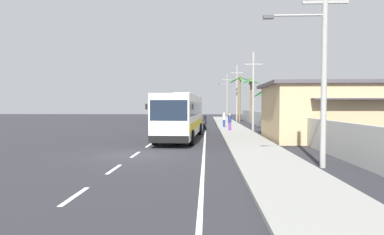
{
  "coord_description": "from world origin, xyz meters",
  "views": [
    {
      "loc": [
        3.88,
        -17.16,
        2.67
      ],
      "look_at": [
        2.68,
        8.69,
        1.7
      ],
      "focal_mm": 30.37,
      "sensor_mm": 36.0,
      "label": 1
    }
  ],
  "objects_px": {
    "palm_nearest": "(240,91)",
    "utility_pole_nearest": "(322,62)",
    "roadside_building": "(358,112)",
    "palm_second": "(251,91)",
    "motorcycle_beside_bus": "(205,124)",
    "pedestrian_near_kerb": "(230,122)",
    "pedestrian_midwalk": "(224,119)",
    "coach_bus_foreground": "(181,115)",
    "utility_pole_far": "(237,92)",
    "utility_pole_mid": "(253,90)",
    "palm_third": "(269,98)",
    "utility_pole_distant": "(227,94)",
    "coach_bus_far_lane": "(171,110)"
  },
  "relations": [
    {
      "from": "pedestrian_midwalk",
      "to": "roadside_building",
      "type": "height_order",
      "value": "roadside_building"
    },
    {
      "from": "pedestrian_midwalk",
      "to": "palm_third",
      "type": "xyz_separation_m",
      "value": [
        4.91,
        -1.65,
        2.46
      ]
    },
    {
      "from": "coach_bus_far_lane",
      "to": "utility_pole_nearest",
      "type": "xyz_separation_m",
      "value": [
        10.39,
        -35.2,
        2.52
      ]
    },
    {
      "from": "pedestrian_midwalk",
      "to": "coach_bus_foreground",
      "type": "bearing_deg",
      "value": -101.17
    },
    {
      "from": "pedestrian_midwalk",
      "to": "utility_pole_nearest",
      "type": "height_order",
      "value": "utility_pole_nearest"
    },
    {
      "from": "pedestrian_near_kerb",
      "to": "pedestrian_midwalk",
      "type": "height_order",
      "value": "pedestrian_midwalk"
    },
    {
      "from": "palm_third",
      "to": "motorcycle_beside_bus",
      "type": "bearing_deg",
      "value": -168.89
    },
    {
      "from": "roadside_building",
      "to": "utility_pole_far",
      "type": "bearing_deg",
      "value": 102.87
    },
    {
      "from": "utility_pole_distant",
      "to": "roadside_building",
      "type": "height_order",
      "value": "utility_pole_distant"
    },
    {
      "from": "utility_pole_nearest",
      "to": "utility_pole_distant",
      "type": "distance_m",
      "value": 59.77
    },
    {
      "from": "utility_pole_far",
      "to": "palm_nearest",
      "type": "xyz_separation_m",
      "value": [
        0.24,
        -2.01,
        0.12
      ]
    },
    {
      "from": "coach_bus_far_lane",
      "to": "utility_pole_mid",
      "type": "height_order",
      "value": "utility_pole_mid"
    },
    {
      "from": "utility_pole_nearest",
      "to": "pedestrian_midwalk",
      "type": "bearing_deg",
      "value": 96.78
    },
    {
      "from": "utility_pole_distant",
      "to": "palm_nearest",
      "type": "distance_m",
      "value": 21.95
    },
    {
      "from": "palm_second",
      "to": "palm_nearest",
      "type": "bearing_deg",
      "value": 117.7
    },
    {
      "from": "roadside_building",
      "to": "palm_second",
      "type": "bearing_deg",
      "value": 101.49
    },
    {
      "from": "utility_pole_far",
      "to": "palm_third",
      "type": "bearing_deg",
      "value": -83.51
    },
    {
      "from": "utility_pole_mid",
      "to": "palm_third",
      "type": "distance_m",
      "value": 3.35
    },
    {
      "from": "motorcycle_beside_bus",
      "to": "utility_pole_distant",
      "type": "relative_size",
      "value": 0.2
    },
    {
      "from": "palm_third",
      "to": "utility_pole_nearest",
      "type": "bearing_deg",
      "value": -95.22
    },
    {
      "from": "pedestrian_near_kerb",
      "to": "roadside_building",
      "type": "height_order",
      "value": "roadside_building"
    },
    {
      "from": "motorcycle_beside_bus",
      "to": "palm_third",
      "type": "bearing_deg",
      "value": 11.11
    },
    {
      "from": "utility_pole_mid",
      "to": "utility_pole_far",
      "type": "relative_size",
      "value": 0.88
    },
    {
      "from": "utility_pole_nearest",
      "to": "palm_second",
      "type": "distance_m",
      "value": 35.1
    },
    {
      "from": "coach_bus_far_lane",
      "to": "palm_nearest",
      "type": "relative_size",
      "value": 1.51
    },
    {
      "from": "palm_second",
      "to": "palm_third",
      "type": "height_order",
      "value": "palm_second"
    },
    {
      "from": "coach_bus_foreground",
      "to": "palm_second",
      "type": "distance_m",
      "value": 24.97
    },
    {
      "from": "pedestrian_midwalk",
      "to": "utility_pole_distant",
      "type": "bearing_deg",
      "value": 93.18
    },
    {
      "from": "coach_bus_foreground",
      "to": "utility_pole_mid",
      "type": "xyz_separation_m",
      "value": [
        6.85,
        8.11,
        2.31
      ]
    },
    {
      "from": "pedestrian_midwalk",
      "to": "palm_nearest",
      "type": "distance_m",
      "value": 14.66
    },
    {
      "from": "pedestrian_midwalk",
      "to": "utility_pole_mid",
      "type": "bearing_deg",
      "value": -48.85
    },
    {
      "from": "pedestrian_near_kerb",
      "to": "palm_third",
      "type": "distance_m",
      "value": 6.2
    },
    {
      "from": "motorcycle_beside_bus",
      "to": "pedestrian_near_kerb",
      "type": "relative_size",
      "value": 1.16
    },
    {
      "from": "palm_nearest",
      "to": "utility_pole_distant",
      "type": "bearing_deg",
      "value": 91.82
    },
    {
      "from": "palm_third",
      "to": "roadside_building",
      "type": "bearing_deg",
      "value": -67.9
    },
    {
      "from": "coach_bus_foreground",
      "to": "palm_second",
      "type": "relative_size",
      "value": 1.85
    },
    {
      "from": "coach_bus_far_lane",
      "to": "utility_pole_mid",
      "type": "relative_size",
      "value": 1.36
    },
    {
      "from": "palm_nearest",
      "to": "utility_pole_nearest",
      "type": "bearing_deg",
      "value": -90.45
    },
    {
      "from": "utility_pole_far",
      "to": "utility_pole_mid",
      "type": "bearing_deg",
      "value": -90.36
    },
    {
      "from": "utility_pole_far",
      "to": "palm_second",
      "type": "height_order",
      "value": "utility_pole_far"
    },
    {
      "from": "utility_pole_nearest",
      "to": "palm_nearest",
      "type": "relative_size",
      "value": 1.16
    },
    {
      "from": "palm_second",
      "to": "pedestrian_midwalk",
      "type": "bearing_deg",
      "value": -112.81
    },
    {
      "from": "utility_pole_nearest",
      "to": "palm_third",
      "type": "distance_m",
      "value": 22.53
    },
    {
      "from": "utility_pole_mid",
      "to": "palm_nearest",
      "type": "height_order",
      "value": "utility_pole_mid"
    },
    {
      "from": "utility_pole_far",
      "to": "coach_bus_foreground",
      "type": "bearing_deg",
      "value": -103.98
    },
    {
      "from": "utility_pole_far",
      "to": "palm_nearest",
      "type": "bearing_deg",
      "value": -83.34
    },
    {
      "from": "utility_pole_mid",
      "to": "roadside_building",
      "type": "relative_size",
      "value": 0.57
    },
    {
      "from": "pedestrian_near_kerb",
      "to": "utility_pole_far",
      "type": "height_order",
      "value": "utility_pole_far"
    },
    {
      "from": "palm_nearest",
      "to": "pedestrian_midwalk",
      "type": "bearing_deg",
      "value": -102.92
    },
    {
      "from": "coach_bus_foreground",
      "to": "palm_third",
      "type": "height_order",
      "value": "palm_third"
    }
  ]
}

